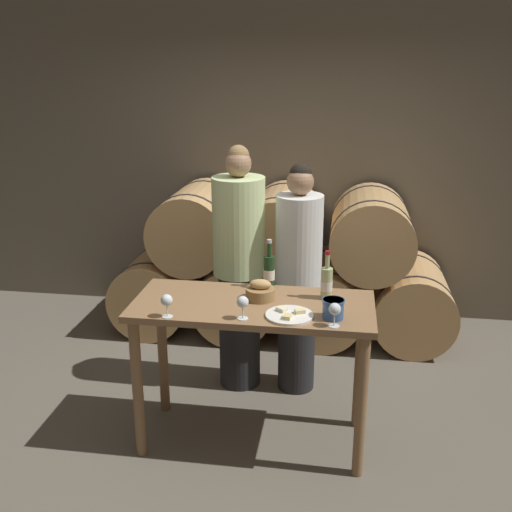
% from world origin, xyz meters
% --- Properties ---
extents(ground_plane, '(10.00, 10.00, 0.00)m').
position_xyz_m(ground_plane, '(0.00, 0.00, 0.00)').
color(ground_plane, '#665E51').
extents(stone_wall_back, '(10.00, 0.12, 3.20)m').
position_xyz_m(stone_wall_back, '(0.00, 2.19, 1.60)').
color(stone_wall_back, '#706656').
rests_on(stone_wall_back, ground_plane).
extents(barrel_stack, '(2.89, 0.89, 1.27)m').
position_xyz_m(barrel_stack, '(0.00, 1.63, 0.59)').
color(barrel_stack, tan).
rests_on(barrel_stack, ground_plane).
extents(tasting_table, '(1.42, 0.62, 0.93)m').
position_xyz_m(tasting_table, '(0.00, 0.00, 0.78)').
color(tasting_table, olive).
rests_on(tasting_table, ground_plane).
extents(person_left, '(0.36, 0.36, 1.76)m').
position_xyz_m(person_left, '(-0.20, 0.68, 0.89)').
color(person_left, '#232326').
rests_on(person_left, ground_plane).
extents(person_right, '(0.32, 0.32, 1.65)m').
position_xyz_m(person_right, '(0.21, 0.68, 0.84)').
color(person_right, '#232326').
rests_on(person_right, ground_plane).
extents(wine_bottle_red, '(0.07, 0.07, 0.31)m').
position_xyz_m(wine_bottle_red, '(0.06, 0.27, 1.04)').
color(wine_bottle_red, '#193819').
rests_on(wine_bottle_red, tasting_table).
extents(wine_bottle_white, '(0.07, 0.07, 0.30)m').
position_xyz_m(wine_bottle_white, '(0.42, 0.14, 1.03)').
color(wine_bottle_white, '#ADBC7F').
rests_on(wine_bottle_white, tasting_table).
extents(blue_crock, '(0.12, 0.12, 0.11)m').
position_xyz_m(blue_crock, '(0.47, -0.15, 0.99)').
color(blue_crock, '#335693').
rests_on(blue_crock, tasting_table).
extents(bread_basket, '(0.17, 0.17, 0.12)m').
position_xyz_m(bread_basket, '(0.03, 0.06, 0.98)').
color(bread_basket, olive).
rests_on(bread_basket, tasting_table).
extents(cheese_plate, '(0.27, 0.27, 0.04)m').
position_xyz_m(cheese_plate, '(0.23, -0.16, 0.94)').
color(cheese_plate, white).
rests_on(cheese_plate, tasting_table).
extents(wine_glass_far_left, '(0.07, 0.07, 0.13)m').
position_xyz_m(wine_glass_far_left, '(-0.44, -0.27, 1.03)').
color(wine_glass_far_left, white).
rests_on(wine_glass_far_left, tasting_table).
extents(wine_glass_left, '(0.07, 0.07, 0.13)m').
position_xyz_m(wine_glass_left, '(-0.02, -0.23, 1.03)').
color(wine_glass_left, white).
rests_on(wine_glass_left, tasting_table).
extents(wine_glass_center, '(0.07, 0.07, 0.13)m').
position_xyz_m(wine_glass_center, '(0.48, -0.25, 1.03)').
color(wine_glass_center, white).
rests_on(wine_glass_center, tasting_table).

